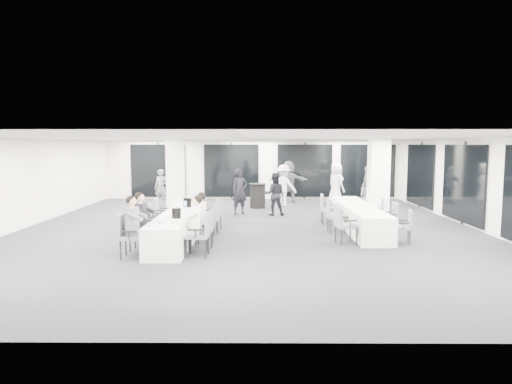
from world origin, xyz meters
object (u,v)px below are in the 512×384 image
(chair_side_left_near, at_px, (343,222))
(chair_side_right_near, at_px, (405,224))
(chair_main_left_near, at_px, (128,233))
(standing_guest_g, at_px, (161,185))
(chair_main_right_second, at_px, (205,228))
(standing_guest_e, at_px, (336,181))
(chair_side_left_mid, at_px, (333,213))
(chair_main_right_far, at_px, (215,212))
(standing_guest_a, at_px, (240,188))
(chair_main_left_far, at_px, (161,212))
(chair_main_right_near, at_px, (201,231))
(ice_bucket_near, at_px, (176,213))
(chair_main_right_fourth, at_px, (212,217))
(ice_bucket_far, at_px, (187,203))
(chair_main_left_fourth, at_px, (155,217))
(chair_main_left_second, at_px, (137,228))
(banquet_table_side, at_px, (358,218))
(chair_main_right_mid, at_px, (208,223))
(chair_side_right_mid, at_px, (391,216))
(chair_side_right_far, at_px, (378,210))
(standing_guest_c, at_px, (283,183))
(standing_guest_f, at_px, (289,179))
(standing_guest_d, at_px, (368,182))
(cocktail_table, at_px, (258,196))
(banquet_table_main, at_px, (179,226))
(chair_side_left_far, at_px, (326,207))
(chair_main_left_mid, at_px, (146,222))
(standing_guest_b, at_px, (274,191))

(chair_side_left_near, relative_size, chair_side_right_near, 1.14)
(chair_main_left_near, xyz_separation_m, standing_guest_g, (-1.19, 9.05, 0.30))
(chair_main_right_second, relative_size, standing_guest_e, 0.47)
(chair_side_left_mid, bearing_deg, chair_main_right_far, -96.74)
(chair_side_left_near, bearing_deg, standing_guest_a, -161.56)
(chair_main_right_second, bearing_deg, chair_main_left_far, 40.37)
(chair_main_left_near, height_order, standing_guest_a, standing_guest_a)
(chair_main_right_near, bearing_deg, chair_side_left_mid, -47.63)
(chair_main_right_far, relative_size, chair_side_left_near, 0.98)
(chair_main_left_near, distance_m, chair_side_right_near, 7.07)
(standing_guest_g, xyz_separation_m, ice_bucket_near, (2.12, -8.01, 0.00))
(chair_main_right_fourth, xyz_separation_m, ice_bucket_far, (-0.78, 0.46, 0.37))
(chair_main_left_near, bearing_deg, chair_main_left_fourth, 179.37)
(standing_guest_g, bearing_deg, chair_main_left_second, -68.18)
(banquet_table_side, distance_m, chair_main_right_mid, 4.76)
(chair_side_right_mid, bearing_deg, ice_bucket_near, 106.04)
(standing_guest_g, bearing_deg, chair_main_left_far, -64.31)
(chair_side_right_far, bearing_deg, chair_main_left_far, 110.13)
(chair_main_right_near, relative_size, chair_main_right_far, 1.06)
(chair_main_left_fourth, height_order, chair_main_right_second, chair_main_right_second)
(chair_side_left_mid, bearing_deg, chair_side_right_far, 127.50)
(standing_guest_a, bearing_deg, standing_guest_c, 23.44)
(chair_side_left_mid, relative_size, chair_side_right_near, 1.15)
(chair_side_left_near, bearing_deg, chair_main_right_mid, -104.04)
(chair_side_left_near, xyz_separation_m, chair_side_right_mid, (1.67, 1.45, -0.05))
(chair_side_left_near, relative_size, standing_guest_e, 0.49)
(chair_side_left_mid, height_order, standing_guest_f, standing_guest_f)
(standing_guest_d, bearing_deg, chair_main_right_mid, 0.30)
(chair_main_left_second, relative_size, chair_side_right_near, 1.08)
(cocktail_table, xyz_separation_m, chair_main_left_second, (-2.95, -7.54, 0.03))
(chair_side_right_far, bearing_deg, standing_guest_f, 36.94)
(standing_guest_e, bearing_deg, chair_main_left_fourth, 108.06)
(banquet_table_main, height_order, standing_guest_e, standing_guest_e)
(standing_guest_g, bearing_deg, chair_main_right_mid, -55.28)
(chair_side_left_far, distance_m, standing_guest_f, 5.63)
(cocktail_table, distance_m, standing_guest_a, 1.89)
(chair_main_left_far, height_order, chair_main_right_mid, chair_main_left_far)
(chair_main_left_second, height_order, chair_main_right_mid, chair_main_left_second)
(ice_bucket_far, bearing_deg, chair_main_right_mid, -61.77)
(chair_main_left_far, distance_m, chair_main_right_far, 1.67)
(chair_side_left_far, distance_m, chair_side_right_far, 1.67)
(chair_side_right_far, bearing_deg, banquet_table_main, 124.26)
(banquet_table_main, height_order, chair_main_left_fourth, chair_main_left_fourth)
(standing_guest_e, bearing_deg, chair_main_left_mid, 112.09)
(chair_side_right_mid, relative_size, standing_guest_a, 0.47)
(banquet_table_side, height_order, chair_main_left_fourth, chair_main_left_fourth)
(chair_side_right_mid, relative_size, standing_guest_e, 0.45)
(chair_main_right_mid, bearing_deg, standing_guest_b, -30.16)
(banquet_table_side, bearing_deg, chair_side_right_near, -66.26)
(chair_side_left_far, distance_m, chair_side_right_near, 3.36)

